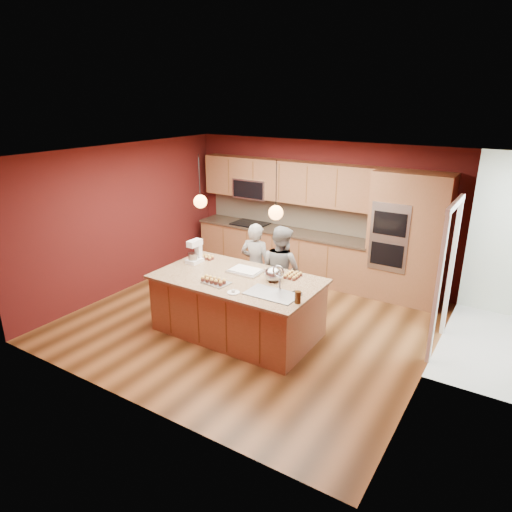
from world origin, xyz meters
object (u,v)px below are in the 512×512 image
Objects in this scene: person_right at (281,271)px; stand_mixer at (195,253)px; person_left at (256,266)px; mixing_bowl at (273,274)px; island at (238,305)px.

stand_mixer is at bearing 48.60° from person_right.
mixing_bowl is (0.79, -0.77, 0.27)m from person_left.
stand_mixer is (-0.97, 0.19, 0.61)m from island.
person_right reaches higher than mixing_bowl.
person_right is (0.50, 0.00, 0.01)m from person_left.
mixing_bowl is (0.30, -0.77, 0.26)m from person_right.
island is 1.16m from stand_mixer.
person_right is at bearing 172.48° from person_left.
person_left is at bearing 106.63° from island.
person_left reaches higher than island.
person_right reaches higher than stand_mixer.
mixing_bowl is (0.51, 0.18, 0.55)m from island.
person_left is 1.08m from stand_mixer.
person_right is at bearing 35.30° from stand_mixer.
stand_mixer is at bearing 179.55° from mixing_bowl.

